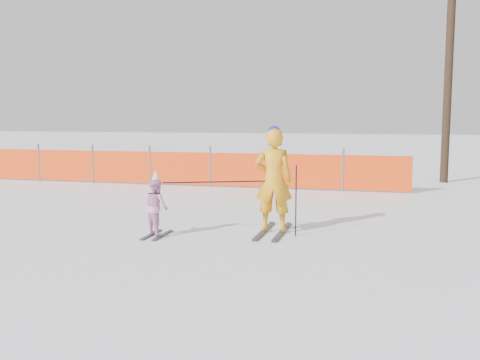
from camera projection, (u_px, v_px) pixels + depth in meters
The scene contains 5 objects.
ground at pixel (233, 240), 9.28m from camera, with size 120.00×120.00×0.00m, color white.
adult at pixel (273, 180), 9.81m from camera, with size 0.73×1.63×1.98m.
child at pixel (156, 206), 9.57m from camera, with size 0.62×0.85×1.19m.
ski_poles at pixel (248, 189), 9.62m from camera, with size 2.33×0.74×1.29m.
safety_fence at pixel (146, 167), 16.87m from camera, with size 15.94×0.06×1.25m.
Camera 1 is at (2.40, -8.77, 2.13)m, focal length 40.00 mm.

